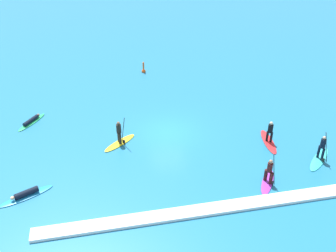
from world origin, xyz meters
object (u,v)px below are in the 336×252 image
surfer_on_red_board (269,137)px  surfer_on_teal_board (321,154)px  surfer_on_blue_board (26,195)px  marker_buoy (144,70)px  surfer_on_purple_board (269,176)px  surfer_on_green_board (32,121)px  surfer_on_yellow_board (120,138)px

surfer_on_red_board → surfer_on_teal_board: 3.58m
surfer_on_blue_board → marker_buoy: bearing=-144.5°
surfer_on_blue_board → surfer_on_purple_board: bearing=148.2°
surfer_on_green_board → marker_buoy: (9.87, 7.99, 0.09)m
surfer_on_green_board → marker_buoy: marker_buoy is taller
surfer_on_yellow_board → surfer_on_blue_board: 7.39m
surfer_on_green_board → surfer_on_purple_board: (14.71, -10.37, 0.35)m
surfer_on_green_board → marker_buoy: bearing=-16.4°
surfer_on_teal_board → marker_buoy: bearing=-104.9°
surfer_on_yellow_board → marker_buoy: (3.52, 12.24, -0.23)m
surfer_on_teal_board → surfer_on_green_board: (-19.03, 8.86, -0.32)m
surfer_on_yellow_board → surfer_on_purple_board: (8.37, -6.12, 0.03)m
surfer_on_green_board → surfer_on_purple_board: 18.00m
surfer_on_teal_board → surfer_on_blue_board: bearing=-43.8°
surfer_on_purple_board → surfer_on_red_board: bearing=-172.1°
surfer_on_teal_board → surfer_on_blue_board: size_ratio=0.88×
marker_buoy → surfer_on_yellow_board: bearing=-106.0°
surfer_on_red_board → surfer_on_teal_board: surfer_on_teal_board is taller
surfer_on_blue_board → surfer_on_red_board: bearing=163.7°
surfer_on_red_board → marker_buoy: bearing=-146.5°
surfer_on_yellow_board → surfer_on_teal_board: size_ratio=0.95×
surfer_on_teal_board → surfer_on_blue_board: surfer_on_teal_board is taller
surfer_on_yellow_board → marker_buoy: bearing=34.3°
surfer_on_red_board → surfer_on_green_board: surfer_on_red_board is taller
surfer_on_green_board → surfer_on_purple_board: bearing=-90.6°
surfer_on_teal_board → surfer_on_purple_board: bearing=-24.2°
marker_buoy → surfer_on_purple_board: bearing=-75.2°
surfer_on_red_board → surfer_on_green_board: 17.76m
surfer_on_yellow_board → surfer_on_red_board: size_ratio=0.83×
surfer_on_teal_board → surfer_on_green_board: bearing=-68.4°
surfer_on_red_board → surfer_on_green_board: (-16.64, 6.20, -0.28)m
surfer_on_teal_board → surfer_on_green_board: 21.00m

